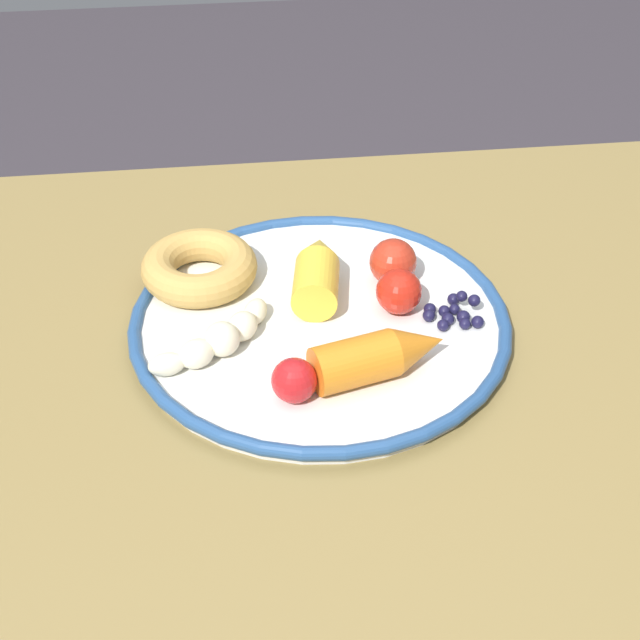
% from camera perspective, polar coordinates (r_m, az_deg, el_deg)
% --- Properties ---
extents(dining_table, '(1.01, 0.71, 0.75)m').
position_cam_1_polar(dining_table, '(0.88, -2.33, -8.10)').
color(dining_table, olive).
rests_on(dining_table, ground_plane).
extents(plate, '(0.34, 0.34, 0.02)m').
position_cam_1_polar(plate, '(0.83, -0.00, -0.16)').
color(plate, silver).
rests_on(plate, dining_table).
extents(banana, '(0.11, 0.09, 0.03)m').
position_cam_1_polar(banana, '(0.80, -6.14, -1.13)').
color(banana, '#F1E8C3').
rests_on(banana, plate).
extents(carrot_orange, '(0.12, 0.07, 0.04)m').
position_cam_1_polar(carrot_orange, '(0.77, 3.68, -2.15)').
color(carrot_orange, orange).
rests_on(carrot_orange, plate).
extents(carrot_yellow, '(0.06, 0.11, 0.04)m').
position_cam_1_polar(carrot_yellow, '(0.86, -0.18, 3.01)').
color(carrot_yellow, yellow).
rests_on(carrot_yellow, plate).
extents(donut, '(0.15, 0.15, 0.03)m').
position_cam_1_polar(donut, '(0.88, -7.29, 3.18)').
color(donut, tan).
rests_on(donut, plate).
extents(blueberry_pile, '(0.05, 0.05, 0.02)m').
position_cam_1_polar(blueberry_pile, '(0.84, 8.06, 0.46)').
color(blueberry_pile, '#191638').
rests_on(blueberry_pile, plate).
extents(tomato_near, '(0.04, 0.04, 0.04)m').
position_cam_1_polar(tomato_near, '(0.83, 4.78, 1.73)').
color(tomato_near, red).
rests_on(tomato_near, plate).
extents(tomato_mid, '(0.04, 0.04, 0.04)m').
position_cam_1_polar(tomato_mid, '(0.87, 4.43, 3.50)').
color(tomato_mid, red).
rests_on(tomato_mid, plate).
extents(tomato_far, '(0.04, 0.04, 0.04)m').
position_cam_1_polar(tomato_far, '(0.74, -1.57, -3.66)').
color(tomato_far, red).
rests_on(tomato_far, plate).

